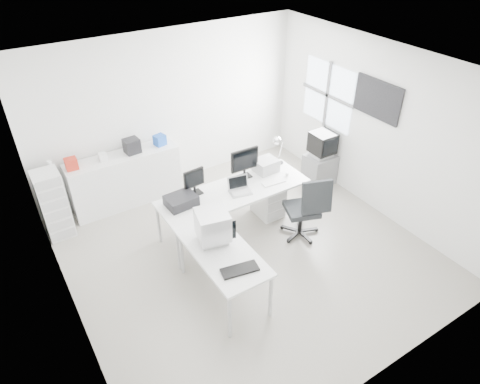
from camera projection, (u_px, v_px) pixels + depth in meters
floor at (247, 252)px, 6.55m from camera, size 5.00×5.00×0.01m
ceiling at (249, 73)px, 4.97m from camera, size 5.00×5.00×0.01m
back_wall at (170, 111)px, 7.50m from camera, size 5.00×0.02×2.80m
left_wall at (56, 240)px, 4.65m from camera, size 0.02×5.00×2.80m
right_wall at (378, 130)px, 6.86m from camera, size 0.02×5.00×2.80m
window at (328, 95)px, 7.58m from camera, size 0.02×1.20×1.10m
wall_picture at (378, 99)px, 6.64m from camera, size 0.04×0.90×0.60m
main_desk at (234, 210)px, 6.81m from camera, size 2.40×0.80×0.75m
side_desk at (224, 273)px, 5.66m from camera, size 0.70×1.40×0.75m
drawer_pedestal at (268, 199)px, 7.19m from camera, size 0.40×0.50×0.60m
inkjet_printer at (181, 201)px, 6.24m from camera, size 0.45×0.36×0.16m
lcd_monitor_small at (194, 182)px, 6.41m from camera, size 0.35×0.22×0.42m
lcd_monitor_large at (244, 164)px, 6.78m from camera, size 0.49×0.21×0.50m
laptop at (240, 186)px, 6.48m from camera, size 0.41×0.42×0.23m
white_keyboard at (274, 182)px, 6.77m from camera, size 0.40×0.15×0.02m
white_mouse at (287, 175)px, 6.93m from camera, size 0.06×0.06×0.06m
laser_printer at (266, 165)px, 7.02m from camera, size 0.38×0.33×0.21m
desk_lamp at (280, 152)px, 7.16m from camera, size 0.16×0.16×0.44m
crt_monitor at (213, 227)px, 5.50m from camera, size 0.48×0.48×0.46m
black_keyboard at (240, 270)px, 5.17m from camera, size 0.49×0.27×0.03m
office_chair at (302, 206)px, 6.60m from camera, size 0.81×0.81×1.09m
tv_cabinet at (319, 169)px, 8.00m from camera, size 0.53×0.43×0.58m
crt_tv at (322, 145)px, 7.71m from camera, size 0.50×0.48×0.45m
sideboard at (126, 179)px, 7.38m from camera, size 1.89×0.47×0.94m
clutter_box_a at (71, 164)px, 6.71m from camera, size 0.19×0.17×0.18m
clutter_box_b at (103, 157)px, 6.94m from camera, size 0.13×0.11×0.13m
clutter_box_c at (132, 146)px, 7.13m from camera, size 0.26×0.24×0.24m
clutter_box_d at (160, 140)px, 7.37m from camera, size 0.21×0.20×0.18m
clutter_bottle at (51, 167)px, 6.59m from camera, size 0.07×0.07×0.22m
filing_cabinet at (54, 204)px, 6.62m from camera, size 0.39×0.47×1.12m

